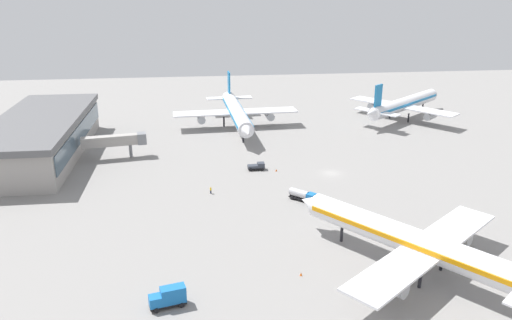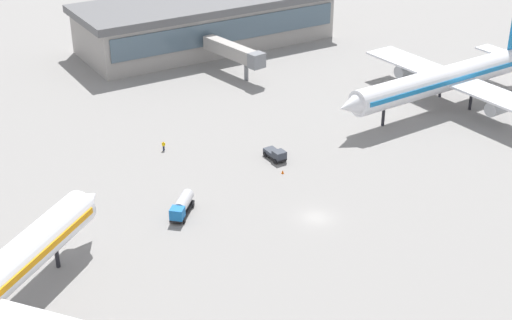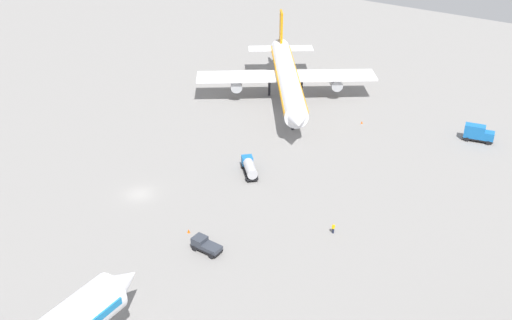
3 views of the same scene
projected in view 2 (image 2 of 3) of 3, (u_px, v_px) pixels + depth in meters
name	position (u px, v px, depth m)	size (l,w,h in m)	color
ground	(316.00, 218.00, 107.82)	(288.00, 288.00, 0.00)	gray
terminal_building	(206.00, 21.00, 175.36)	(60.48, 22.29, 11.29)	#9E9993
airplane_distant	(447.00, 78.00, 141.86)	(52.24, 41.91, 15.89)	white
pushback_tractor	(276.00, 154.00, 123.93)	(2.29, 4.44, 1.90)	black
fuel_truck	(182.00, 206.00, 108.07)	(5.69, 5.90, 2.50)	black
ground_crew_worker	(164.00, 146.00, 127.01)	(0.54, 0.50, 1.67)	#1E2338
jet_bridge	(235.00, 52.00, 157.44)	(5.69, 17.84, 6.74)	#9E9993
safety_cone_near_gate	(283.00, 172.00, 119.74)	(0.44, 0.44, 0.60)	#EA590C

